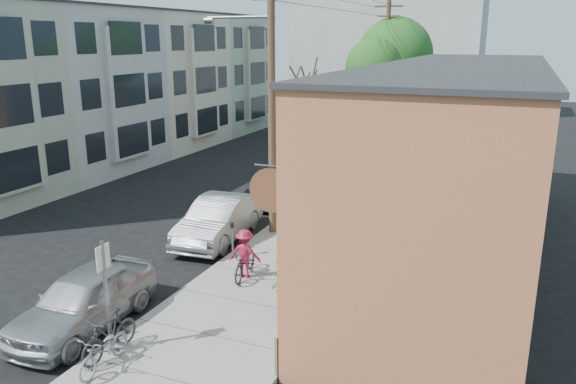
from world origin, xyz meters
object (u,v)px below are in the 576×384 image
at_px(parked_bike_b, 104,350).
at_px(parked_bike_a, 109,335).
at_px(patron_green, 282,288).
at_px(patron_grey, 321,255).
at_px(cyclist, 245,253).
at_px(car_3, 321,161).
at_px(car_2, 281,184).
at_px(parking_meter_near, 232,234).
at_px(sign_post, 106,286).
at_px(patio_chair_a, 304,305).
at_px(patio_chair_b, 299,311).
at_px(tree_bare, 300,162).
at_px(car_1, 219,219).
at_px(car_4, 349,143).
at_px(utility_pole_near, 270,95).
at_px(tree_leafy_far, 395,55).
at_px(parking_meter_far, 318,177).
at_px(tree_leafy_mid, 374,67).
at_px(car_0, 84,300).
at_px(bus, 322,118).

bearing_deg(parked_bike_b, parked_bike_a, 113.12).
bearing_deg(patron_green, patron_grey, 165.93).
relative_size(cyclist, parked_bike_b, 0.91).
xyz_separation_m(parked_bike_b, car_3, (-1.93, 20.40, 0.10)).
bearing_deg(car_2, parking_meter_near, -82.49).
bearing_deg(car_2, cyclist, -77.06).
xyz_separation_m(sign_post, car_2, (-1.55, 14.05, -1.06)).
bearing_deg(parking_meter_near, patio_chair_a, -40.05).
relative_size(patron_grey, parked_bike_b, 1.07).
bearing_deg(patio_chair_b, parking_meter_near, 159.48).
xyz_separation_m(tree_bare, parked_bike_a, (-0.30, -11.48, -1.88)).
height_order(tree_bare, car_2, tree_bare).
bearing_deg(cyclist, car_3, -87.95).
relative_size(sign_post, car_2, 0.53).
bearing_deg(car_2, parked_bike_a, -86.46).
height_order(car_1, car_4, car_4).
distance_m(utility_pole_near, car_4, 16.63).
bearing_deg(tree_leafy_far, parked_bike_a, -90.60).
relative_size(tree_bare, car_2, 0.91).
height_order(tree_leafy_far, patio_chair_a, tree_leafy_far).
distance_m(parking_meter_near, car_4, 18.89).
height_order(parking_meter_far, patio_chair_b, parking_meter_far).
bearing_deg(car_1, parked_bike_b, -82.41).
xyz_separation_m(cyclist, parked_bike_a, (-0.90, -5.30, -0.24)).
xyz_separation_m(parking_meter_near, parked_bike_a, (0.25, -6.61, -0.30)).
relative_size(patio_chair_b, patron_grey, 0.48).
xyz_separation_m(tree_leafy_mid, patron_green, (2.68, -19.76, -4.83)).
distance_m(utility_pole_near, tree_leafy_far, 19.34).
height_order(car_0, bus, bus).
bearing_deg(tree_bare, utility_pole_near, -101.92).
bearing_deg(patio_chair_b, bus, 130.58).
bearing_deg(patron_green, parking_meter_near, -142.49).
bearing_deg(car_2, patio_chair_b, -67.96).
relative_size(tree_bare, car_3, 0.96).
relative_size(parked_bike_a, car_4, 0.36).
bearing_deg(car_2, parking_meter_far, 35.41).
bearing_deg(utility_pole_near, car_4, 95.71).
xyz_separation_m(car_3, bus, (-3.89, 11.38, 0.79)).
xyz_separation_m(patron_green, parked_bike_a, (-2.98, -3.38, -0.29)).
height_order(car_1, car_3, car_1).
height_order(utility_pole_near, tree_leafy_mid, utility_pole_near).
relative_size(patron_grey, car_2, 0.35).
bearing_deg(utility_pole_near, car_3, 98.70).
xyz_separation_m(tree_leafy_mid, parked_bike_a, (-0.30, -23.14, -5.12)).
bearing_deg(parked_bike_b, cyclist, 80.23).
distance_m(parking_meter_near, tree_bare, 5.15).
xyz_separation_m(cyclist, car_1, (-2.60, 2.96, -0.11)).
bearing_deg(parking_meter_far, patio_chair_b, -72.70).
height_order(sign_post, parking_meter_near, sign_post).
bearing_deg(parked_bike_a, tree_leafy_far, 93.45).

